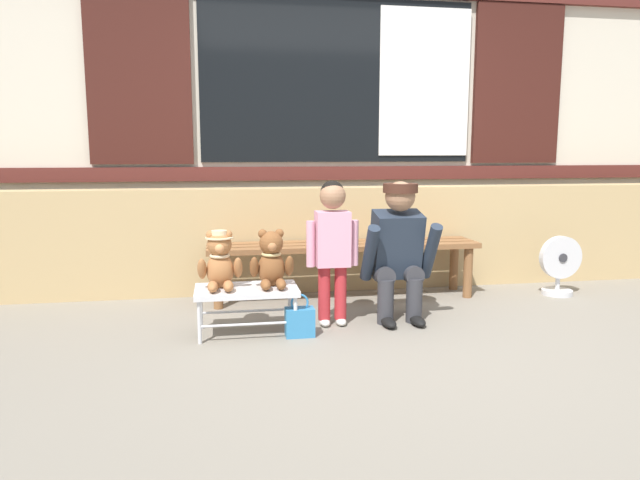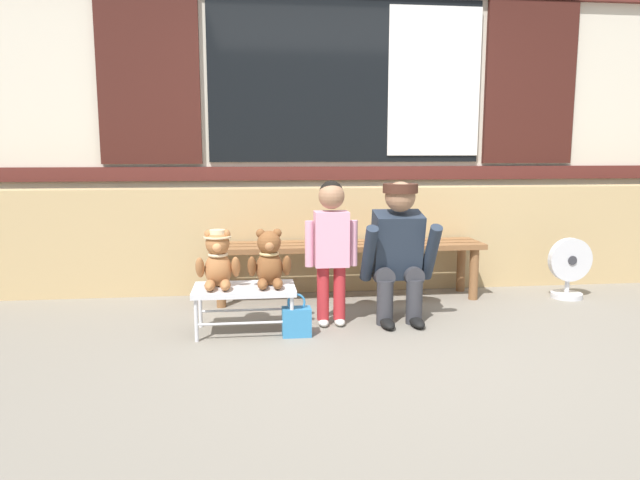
% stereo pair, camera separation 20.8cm
% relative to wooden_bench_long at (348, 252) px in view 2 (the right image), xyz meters
% --- Properties ---
extents(ground_plane, '(60.00, 60.00, 0.00)m').
position_rel_wooden_bench_long_xyz_m(ground_plane, '(0.11, -1.06, -0.37)').
color(ground_plane, gray).
extents(brick_low_wall, '(7.33, 0.25, 0.85)m').
position_rel_wooden_bench_long_xyz_m(brick_low_wall, '(0.11, 0.37, 0.05)').
color(brick_low_wall, tan).
rests_on(brick_low_wall, ground).
extents(shop_facade, '(7.48, 0.26, 3.20)m').
position_rel_wooden_bench_long_xyz_m(shop_facade, '(0.11, 0.88, 1.25)').
color(shop_facade, beige).
rests_on(shop_facade, ground).
extents(wooden_bench_long, '(2.10, 0.40, 0.44)m').
position_rel_wooden_bench_long_xyz_m(wooden_bench_long, '(0.00, 0.00, 0.00)').
color(wooden_bench_long, brown).
rests_on(wooden_bench_long, ground).
extents(small_display_bench, '(0.64, 0.36, 0.30)m').
position_rel_wooden_bench_long_xyz_m(small_display_bench, '(-0.79, -0.78, -0.11)').
color(small_display_bench, silver).
rests_on(small_display_bench, ground).
extents(teddy_bear_with_hat, '(0.28, 0.27, 0.36)m').
position_rel_wooden_bench_long_xyz_m(teddy_bear_with_hat, '(-0.95, -0.77, 0.10)').
color(teddy_bear_with_hat, '#A86B3D').
rests_on(teddy_bear_with_hat, small_display_bench).
extents(teddy_bear_plain, '(0.28, 0.26, 0.36)m').
position_rel_wooden_bench_long_xyz_m(teddy_bear_plain, '(-0.63, -0.78, 0.09)').
color(teddy_bear_plain, brown).
rests_on(teddy_bear_plain, small_display_bench).
extents(child_standing, '(0.35, 0.18, 0.96)m').
position_rel_wooden_bench_long_xyz_m(child_standing, '(-0.22, -0.68, 0.22)').
color(child_standing, '#B7282D').
rests_on(child_standing, ground).
extents(adult_crouching, '(0.50, 0.49, 0.95)m').
position_rel_wooden_bench_long_xyz_m(adult_crouching, '(0.24, -0.63, 0.11)').
color(adult_crouching, '#333338').
rests_on(adult_crouching, ground).
extents(handbag_on_ground, '(0.18, 0.11, 0.27)m').
position_rel_wooden_bench_long_xyz_m(handbag_on_ground, '(-0.47, -0.88, -0.28)').
color(handbag_on_ground, teal).
rests_on(handbag_on_ground, ground).
extents(floor_fan, '(0.34, 0.24, 0.48)m').
position_rel_wooden_bench_long_xyz_m(floor_fan, '(1.72, -0.20, -0.13)').
color(floor_fan, silver).
rests_on(floor_fan, ground).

